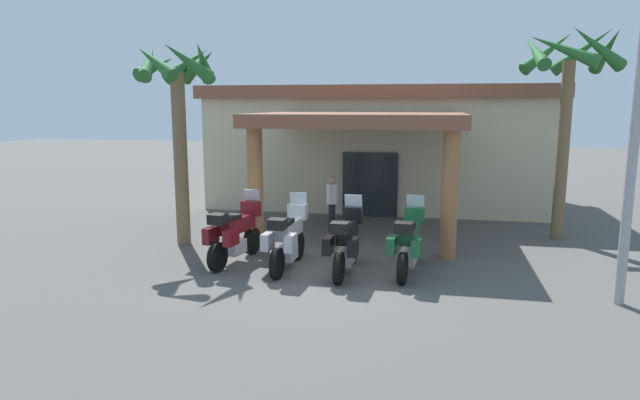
{
  "coord_description": "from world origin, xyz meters",
  "views": [
    {
      "loc": [
        2.24,
        -11.49,
        3.65
      ],
      "look_at": [
        -0.78,
        2.26,
        1.2
      ],
      "focal_mm": 31.05,
      "sensor_mm": 36.0,
      "label": 1
    }
  ],
  "objects_px": {
    "palm_tree_roadside": "(178,94)",
    "motel_building": "(379,144)",
    "pedestrian": "(332,199)",
    "palm_tree_near_portico": "(569,77)",
    "motorcycle_black": "(346,242)",
    "motorcycle_green": "(409,242)",
    "motorcycle_silver": "(288,238)",
    "motorcycle_maroon": "(235,233)"
  },
  "relations": [
    {
      "from": "motorcycle_green",
      "to": "motorcycle_black",
      "type": "bearing_deg",
      "value": 107.02
    },
    {
      "from": "motorcycle_maroon",
      "to": "palm_tree_roadside",
      "type": "bearing_deg",
      "value": 64.27
    },
    {
      "from": "motel_building",
      "to": "pedestrian",
      "type": "bearing_deg",
      "value": -99.17
    },
    {
      "from": "motel_building",
      "to": "motorcycle_silver",
      "type": "xyz_separation_m",
      "value": [
        -1.0,
        -8.99,
        -1.49
      ]
    },
    {
      "from": "motorcycle_maroon",
      "to": "motorcycle_silver",
      "type": "distance_m",
      "value": 1.34
    },
    {
      "from": "motorcycle_black",
      "to": "motorcycle_green",
      "type": "relative_size",
      "value": 1.0
    },
    {
      "from": "motorcycle_black",
      "to": "palm_tree_near_portico",
      "type": "bearing_deg",
      "value": -48.66
    },
    {
      "from": "motorcycle_silver",
      "to": "motorcycle_black",
      "type": "distance_m",
      "value": 1.33
    },
    {
      "from": "pedestrian",
      "to": "palm_tree_roadside",
      "type": "bearing_deg",
      "value": -139.86
    },
    {
      "from": "palm_tree_roadside",
      "to": "motorcycle_green",
      "type": "bearing_deg",
      "value": -13.06
    },
    {
      "from": "motorcycle_silver",
      "to": "palm_tree_near_portico",
      "type": "distance_m",
      "value": 8.56
    },
    {
      "from": "motorcycle_maroon",
      "to": "palm_tree_roadside",
      "type": "relative_size",
      "value": 0.42
    },
    {
      "from": "motel_building",
      "to": "motorcycle_green",
      "type": "distance_m",
      "value": 9.05
    },
    {
      "from": "palm_tree_near_portico",
      "to": "motel_building",
      "type": "bearing_deg",
      "value": 139.22
    },
    {
      "from": "motel_building",
      "to": "motorcycle_maroon",
      "type": "distance_m",
      "value": 9.21
    },
    {
      "from": "motorcycle_maroon",
      "to": "palm_tree_roadside",
      "type": "xyz_separation_m",
      "value": [
        -1.97,
        1.39,
        3.2
      ]
    },
    {
      "from": "motorcycle_silver",
      "to": "palm_tree_roadside",
      "type": "relative_size",
      "value": 0.42
    },
    {
      "from": "motorcycle_black",
      "to": "pedestrian",
      "type": "relative_size",
      "value": 1.35
    },
    {
      "from": "motorcycle_silver",
      "to": "motel_building",
      "type": "bearing_deg",
      "value": -4.43
    },
    {
      "from": "motorcycle_black",
      "to": "motorcycle_green",
      "type": "bearing_deg",
      "value": -77.19
    },
    {
      "from": "motorcycle_maroon",
      "to": "palm_tree_near_portico",
      "type": "xyz_separation_m",
      "value": [
        7.8,
        4.06,
        3.64
      ]
    },
    {
      "from": "motorcycle_silver",
      "to": "motorcycle_green",
      "type": "height_order",
      "value": "same"
    },
    {
      "from": "motorcycle_silver",
      "to": "palm_tree_near_portico",
      "type": "relative_size",
      "value": 0.39
    },
    {
      "from": "motorcycle_maroon",
      "to": "motorcycle_green",
      "type": "bearing_deg",
      "value": -80.21
    },
    {
      "from": "motorcycle_black",
      "to": "motorcycle_green",
      "type": "distance_m",
      "value": 1.36
    },
    {
      "from": "pedestrian",
      "to": "motorcycle_maroon",
      "type": "bearing_deg",
      "value": -105.73
    },
    {
      "from": "motorcycle_black",
      "to": "palm_tree_roadside",
      "type": "relative_size",
      "value": 0.42
    },
    {
      "from": "palm_tree_near_portico",
      "to": "motorcycle_silver",
      "type": "bearing_deg",
      "value": -146.59
    },
    {
      "from": "motel_building",
      "to": "motorcycle_green",
      "type": "height_order",
      "value": "motel_building"
    },
    {
      "from": "pedestrian",
      "to": "palm_tree_near_portico",
      "type": "distance_m",
      "value": 7.1
    },
    {
      "from": "motorcycle_black",
      "to": "palm_tree_near_portico",
      "type": "xyz_separation_m",
      "value": [
        5.14,
        4.32,
        3.64
      ]
    },
    {
      "from": "palm_tree_roadside",
      "to": "motel_building",
      "type": "bearing_deg",
      "value": 59.83
    },
    {
      "from": "motorcycle_silver",
      "to": "pedestrian",
      "type": "relative_size",
      "value": 1.35
    },
    {
      "from": "motorcycle_green",
      "to": "pedestrian",
      "type": "height_order",
      "value": "pedestrian"
    },
    {
      "from": "palm_tree_near_portico",
      "to": "palm_tree_roadside",
      "type": "xyz_separation_m",
      "value": [
        -9.77,
        -2.67,
        -0.45
      ]
    },
    {
      "from": "palm_tree_near_portico",
      "to": "palm_tree_roadside",
      "type": "bearing_deg",
      "value": -164.71
    },
    {
      "from": "motel_building",
      "to": "palm_tree_roadside",
      "type": "relative_size",
      "value": 2.32
    },
    {
      "from": "motorcycle_maroon",
      "to": "motorcycle_green",
      "type": "height_order",
      "value": "same"
    },
    {
      "from": "motorcycle_maroon",
      "to": "motorcycle_silver",
      "type": "relative_size",
      "value": 1.0
    },
    {
      "from": "motorcycle_maroon",
      "to": "palm_tree_near_portico",
      "type": "relative_size",
      "value": 0.38
    },
    {
      "from": "motorcycle_green",
      "to": "motorcycle_maroon",
      "type": "bearing_deg",
      "value": 95.7
    },
    {
      "from": "palm_tree_roadside",
      "to": "motorcycle_black",
      "type": "bearing_deg",
      "value": -19.65
    }
  ]
}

